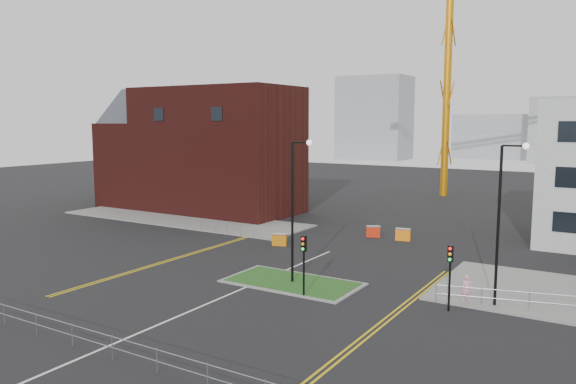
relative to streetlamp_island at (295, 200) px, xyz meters
The scene contains 22 objects.
ground 9.91m from the streetlamp_island, 105.50° to the right, with size 200.00×200.00×0.00m, color black.
pavement_left 26.80m from the streetlamp_island, 147.78° to the left, with size 28.00×8.00×0.12m, color slate.
island_kerb 5.38m from the streetlamp_island, behind, with size 8.60×4.60×0.08m, color slate.
grass_island 5.36m from the streetlamp_island, behind, with size 8.00×4.00×0.12m, color #1E4A18.
brick_building 32.20m from the streetlamp_island, 141.56° to the left, with size 24.20×10.07×14.24m.
streetlamp_island is the anchor object (origin of this frame).
streetlamp_right_near 12.17m from the streetlamp_island, ahead, with size 1.46×0.36×9.18m.
traffic_light_island 3.92m from the streetlamp_island, 48.59° to the right, with size 0.28×0.33×3.65m.
traffic_light_right 10.19m from the streetlamp_island, ahead, with size 0.28×0.33×3.65m.
railing_front 14.91m from the streetlamp_island, 99.00° to the right, with size 24.05×0.05×1.10m.
railing_left 17.22m from the streetlamp_island, 142.89° to the left, with size 6.05×0.05×1.10m.
centre_line 8.38m from the streetlamp_island, 110.29° to the right, with size 0.15×30.00×0.01m, color silver.
yellow_left_a 12.61m from the streetlamp_island, 169.89° to the left, with size 0.12×24.00×0.01m, color gold.
yellow_left_b 12.35m from the streetlamp_island, 169.62° to the left, with size 0.12×24.00×0.01m, color gold.
yellow_right_a 9.29m from the streetlamp_island, 15.36° to the right, with size 0.12×20.00×0.01m, color gold.
yellow_right_b 9.53m from the streetlamp_island, 14.78° to the right, with size 0.12×20.00×0.01m, color gold.
skyline_a 119.82m from the streetlamp_island, 110.65° to the left, with size 18.00×12.00×22.00m, color gray.
skyline_d 132.40m from the streetlamp_island, 94.43° to the left, with size 30.00×12.00×12.00m, color gray.
pedestrian 11.40m from the streetlamp_island, 10.35° to the left, with size 0.59×0.39×1.62m, color pink.
barrier_left 12.03m from the streetlamp_island, 127.76° to the left, with size 1.27×0.79×1.02m.
barrier_mid 16.78m from the streetlamp_island, 95.23° to the left, with size 1.28×0.83×1.03m.
barrier_right 16.77m from the streetlamp_island, 85.33° to the left, with size 1.32×0.60×1.07m.
Camera 1 is at (20.05, -21.82, 10.33)m, focal length 35.00 mm.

